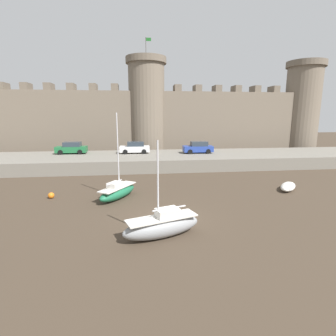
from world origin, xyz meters
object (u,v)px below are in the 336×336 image
object	(u,v)px
rowboat_foreground_right	(288,186)
car_quay_east	(198,148)
mooring_buoy_near_shore	(51,195)
car_quay_west	(135,148)
sailboat_midflat_centre	(162,226)
sailboat_midflat_left	(118,191)
car_quay_centre_west	(72,148)

from	to	relation	value
rowboat_foreground_right	car_quay_east	size ratio (longest dim) A/B	0.75
mooring_buoy_near_shore	car_quay_east	world-z (taller)	car_quay_east
rowboat_foreground_right	mooring_buoy_near_shore	bearing A→B (deg)	179.96
mooring_buoy_near_shore	car_quay_west	bearing A→B (deg)	64.88
rowboat_foreground_right	sailboat_midflat_centre	size ratio (longest dim) A/B	0.56
rowboat_foreground_right	sailboat_midflat_centre	xyz separation A→B (m)	(-12.46, -8.04, 0.34)
sailboat_midflat_centre	car_quay_west	size ratio (longest dim) A/B	1.34
rowboat_foreground_right	car_quay_west	distance (m)	20.45
sailboat_midflat_left	sailboat_midflat_centre	distance (m)	7.93
sailboat_midflat_left	car_quay_centre_west	bearing A→B (deg)	114.30
sailboat_midflat_left	car_quay_east	world-z (taller)	sailboat_midflat_left
sailboat_midflat_centre	car_quay_centre_west	world-z (taller)	sailboat_midflat_centre
car_quay_west	car_quay_east	size ratio (longest dim) A/B	1.00
car_quay_east	car_quay_centre_west	bearing A→B (deg)	175.01
rowboat_foreground_right	mooring_buoy_near_shore	distance (m)	20.94
mooring_buoy_near_shore	car_quay_centre_west	xyz separation A→B (m)	(-1.74, 15.34, 2.07)
sailboat_midflat_left	sailboat_midflat_centre	size ratio (longest dim) A/B	1.27
rowboat_foreground_right	car_quay_centre_west	bearing A→B (deg)	145.90
sailboat_midflat_left	car_quay_west	bearing A→B (deg)	84.80
sailboat_midflat_left	car_quay_east	distance (m)	17.82
sailboat_midflat_left	mooring_buoy_near_shore	size ratio (longest dim) A/B	13.90
mooring_buoy_near_shore	car_quay_west	distance (m)	16.40
car_quay_centre_west	sailboat_midflat_left	bearing A→B (deg)	-65.70
mooring_buoy_near_shore	car_quay_east	distance (m)	21.02
car_quay_west	car_quay_east	xyz separation A→B (m)	(8.80, -0.91, 0.00)
sailboat_midflat_centre	car_quay_east	size ratio (longest dim) A/B	1.34
sailboat_midflat_left	car_quay_west	xyz separation A→B (m)	(1.40, 15.43, 1.70)
mooring_buoy_near_shore	car_quay_east	size ratio (longest dim) A/B	0.12
mooring_buoy_near_shore	sailboat_midflat_centre	bearing A→B (deg)	-43.54
sailboat_midflat_centre	car_quay_centre_west	bearing A→B (deg)	113.59
rowboat_foreground_right	car_quay_east	distance (m)	14.92
sailboat_midflat_centre	car_quay_centre_west	size ratio (longest dim) A/B	1.34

